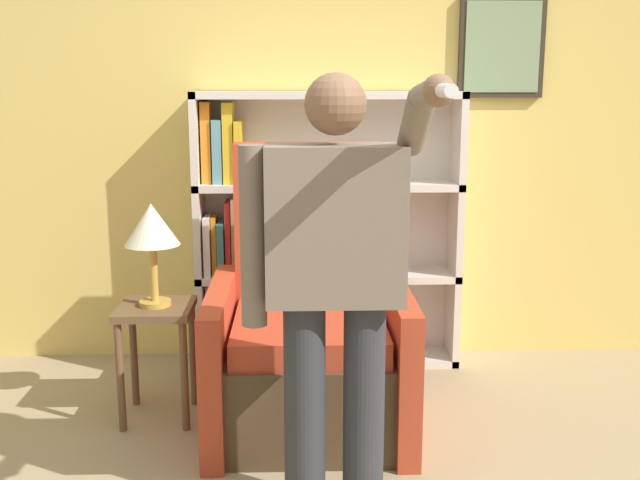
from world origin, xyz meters
The scene contains 6 objects.
wall_back centered at (0.01, 2.03, 1.40)m, with size 8.00×0.11×2.80m.
bookcase centered at (-0.27, 1.87, 0.77)m, with size 1.49×0.28×1.56m.
armchair centered at (-0.26, 1.08, 0.39)m, with size 0.92×0.93×1.31m.
person_standing centered at (-0.18, 0.21, 0.95)m, with size 0.62×0.78×1.64m.
side_table centered at (-0.98, 1.13, 0.44)m, with size 0.35×0.35×0.57m.
table_lamp centered at (-0.98, 1.13, 0.94)m, with size 0.26×0.26×0.49m.
Camera 1 is at (-0.31, -2.30, 1.60)m, focal length 42.00 mm.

